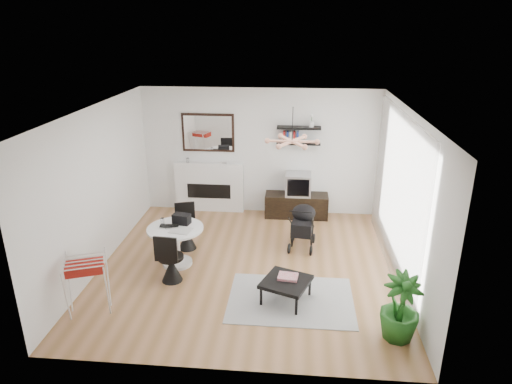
# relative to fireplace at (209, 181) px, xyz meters

# --- Properties ---
(floor) EXTENTS (5.00, 5.00, 0.00)m
(floor) POSITION_rel_fireplace_xyz_m (1.10, -2.42, -0.69)
(floor) COLOR olive
(floor) RESTS_ON ground
(ceiling) EXTENTS (5.00, 5.00, 0.00)m
(ceiling) POSITION_rel_fireplace_xyz_m (1.10, -2.42, 2.01)
(ceiling) COLOR white
(ceiling) RESTS_ON wall_back
(wall_back) EXTENTS (5.00, 0.00, 5.00)m
(wall_back) POSITION_rel_fireplace_xyz_m (1.10, 0.08, 0.66)
(wall_back) COLOR white
(wall_back) RESTS_ON floor
(wall_left) EXTENTS (0.00, 5.00, 5.00)m
(wall_left) POSITION_rel_fireplace_xyz_m (-1.40, -2.42, 0.66)
(wall_left) COLOR white
(wall_left) RESTS_ON floor
(wall_right) EXTENTS (0.00, 5.00, 5.00)m
(wall_right) POSITION_rel_fireplace_xyz_m (3.60, -2.42, 0.66)
(wall_right) COLOR white
(wall_right) RESTS_ON floor
(sheer_curtain) EXTENTS (0.04, 3.60, 2.60)m
(sheer_curtain) POSITION_rel_fireplace_xyz_m (3.50, -2.22, 0.66)
(sheer_curtain) COLOR white
(sheer_curtain) RESTS_ON wall_right
(fireplace) EXTENTS (1.50, 0.17, 2.16)m
(fireplace) POSITION_rel_fireplace_xyz_m (0.00, 0.00, 0.00)
(fireplace) COLOR white
(fireplace) RESTS_ON floor
(shelf_lower) EXTENTS (0.90, 0.25, 0.04)m
(shelf_lower) POSITION_rel_fireplace_xyz_m (1.91, -0.05, 0.91)
(shelf_lower) COLOR black
(shelf_lower) RESTS_ON wall_back
(shelf_upper) EXTENTS (0.90, 0.25, 0.04)m
(shelf_upper) POSITION_rel_fireplace_xyz_m (1.91, -0.05, 1.23)
(shelf_upper) COLOR black
(shelf_upper) RESTS_ON wall_back
(pendant_lamp) EXTENTS (0.90, 0.90, 0.10)m
(pendant_lamp) POSITION_rel_fireplace_xyz_m (1.80, -2.12, 1.46)
(pendant_lamp) COLOR tan
(pendant_lamp) RESTS_ON ceiling
(tv_console) EXTENTS (1.33, 0.47, 0.50)m
(tv_console) POSITION_rel_fireplace_xyz_m (1.91, -0.17, -0.43)
(tv_console) COLOR black
(tv_console) RESTS_ON floor
(crt_tv) EXTENTS (0.53, 0.47, 0.47)m
(crt_tv) POSITION_rel_fireplace_xyz_m (1.94, -0.17, 0.05)
(crt_tv) COLOR #B4B4B6
(crt_tv) RESTS_ON tv_console
(dining_table) EXTENTS (0.95, 0.95, 0.70)m
(dining_table) POSITION_rel_fireplace_xyz_m (-0.12, -2.45, -0.23)
(dining_table) COLOR white
(dining_table) RESTS_ON floor
(laptop) EXTENTS (0.35, 0.25, 0.03)m
(laptop) POSITION_rel_fireplace_xyz_m (-0.22, -2.47, 0.02)
(laptop) COLOR black
(laptop) RESTS_ON dining_table
(black_bag) EXTENTS (0.32, 0.24, 0.17)m
(black_bag) POSITION_rel_fireplace_xyz_m (-0.05, -2.27, 0.10)
(black_bag) COLOR black
(black_bag) RESTS_ON dining_table
(newspaper) EXTENTS (0.39, 0.34, 0.01)m
(newspaper) POSITION_rel_fireplace_xyz_m (0.00, -2.56, 0.02)
(newspaper) COLOR silver
(newspaper) RESTS_ON dining_table
(drinking_glass) EXTENTS (0.06, 0.06, 0.11)m
(drinking_glass) POSITION_rel_fireplace_xyz_m (-0.38, -2.31, 0.06)
(drinking_glass) COLOR white
(drinking_glass) RESTS_ON dining_table
(chair_far) EXTENTS (0.44, 0.45, 0.85)m
(chair_far) POSITION_rel_fireplace_xyz_m (-0.09, -1.83, -0.42)
(chair_far) COLOR black
(chair_far) RESTS_ON floor
(chair_near) EXTENTS (0.41, 0.43, 0.86)m
(chair_near) POSITION_rel_fireplace_xyz_m (-0.07, -3.00, -0.41)
(chair_near) COLOR black
(chair_near) RESTS_ON floor
(drying_rack) EXTENTS (0.73, 0.70, 0.86)m
(drying_rack) POSITION_rel_fireplace_xyz_m (-1.01, -3.94, -0.23)
(drying_rack) COLOR white
(drying_rack) RESTS_ON floor
(stroller) EXTENTS (0.53, 0.76, 0.89)m
(stroller) POSITION_rel_fireplace_xyz_m (2.03, -1.58, -0.31)
(stroller) COLOR black
(stroller) RESTS_ON floor
(rug) EXTENTS (1.87, 1.35, 0.01)m
(rug) POSITION_rel_fireplace_xyz_m (1.86, -3.37, -0.68)
(rug) COLOR #A6A6A6
(rug) RESTS_ON floor
(coffee_table) EXTENTS (0.84, 0.84, 0.33)m
(coffee_table) POSITION_rel_fireplace_xyz_m (1.78, -3.38, -0.38)
(coffee_table) COLOR black
(coffee_table) RESTS_ON rug
(magazines) EXTENTS (0.32, 0.26, 0.04)m
(magazines) POSITION_rel_fireplace_xyz_m (1.81, -3.31, -0.32)
(magazines) COLOR #BD2F46
(magazines) RESTS_ON coffee_table
(potted_plant) EXTENTS (0.64, 0.64, 0.93)m
(potted_plant) POSITION_rel_fireplace_xyz_m (3.28, -4.12, -0.22)
(potted_plant) COLOR #1C5618
(potted_plant) RESTS_ON floor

